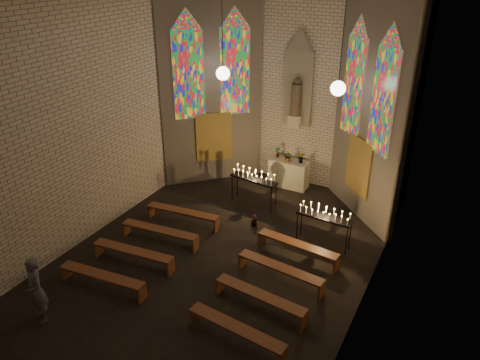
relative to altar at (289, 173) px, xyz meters
name	(u,v)px	position (x,y,z in m)	size (l,w,h in m)	color
floor	(211,266)	(0.00, -5.45, -0.50)	(12.00, 12.00, 0.00)	black
room	(267,102)	(0.00, -2.08, 3.22)	(8.22, 12.43, 7.00)	beige
altar	(289,173)	(0.00, 0.00, 0.00)	(1.40, 0.60, 1.00)	beige
flower_vase_left	(278,152)	(-0.50, 0.07, 0.70)	(0.21, 0.14, 0.40)	#4C723F
flower_vase_center	(288,157)	(-0.03, -0.07, 0.69)	(0.34, 0.29, 0.37)	#4C723F
flower_vase_right	(302,158)	(0.44, 0.02, 0.71)	(0.23, 0.18, 0.41)	#4C723F
aisle_flower_pot	(254,220)	(0.11, -3.03, -0.31)	(0.21, 0.21, 0.38)	#4C723F
votive_stand_left	(254,177)	(-0.50, -1.85, 0.55)	(1.69, 0.59, 1.22)	black
votive_stand_right	(325,214)	(2.34, -3.03, 0.52)	(1.63, 0.46, 1.18)	black
pew_left_0	(183,213)	(-1.92, -3.96, -0.13)	(2.41, 0.57, 0.46)	brown
pew_right_0	(298,246)	(1.92, -3.96, -0.13)	(2.41, 0.57, 0.46)	brown
pew_left_1	(160,231)	(-1.92, -5.16, -0.13)	(2.41, 0.57, 0.46)	brown
pew_right_1	(280,269)	(1.92, -5.16, -0.13)	(2.41, 0.57, 0.46)	brown
pew_left_2	(133,252)	(-1.92, -6.36, -0.13)	(2.41, 0.57, 0.46)	brown
pew_right_2	(260,297)	(1.92, -6.36, -0.13)	(2.41, 0.57, 0.46)	brown
pew_left_3	(102,277)	(-1.92, -7.56, -0.13)	(2.41, 0.57, 0.46)	brown
pew_right_3	(236,329)	(1.92, -7.56, -0.13)	(2.41, 0.57, 0.46)	brown
visitor	(36,290)	(-2.46, -9.03, 0.33)	(0.60, 0.40, 1.66)	#4D4E57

